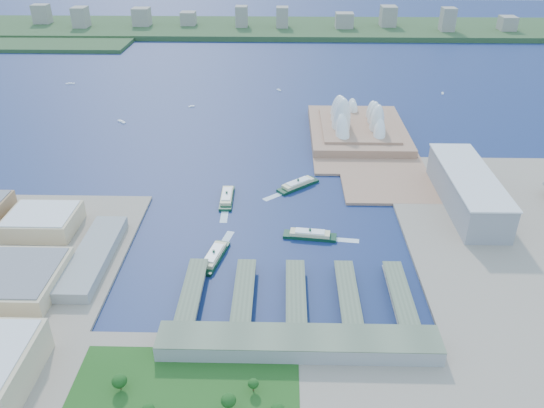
{
  "coord_description": "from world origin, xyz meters",
  "views": [
    {
      "loc": [
        2.79,
        -412.76,
        279.45
      ],
      "look_at": [
        -8.15,
        49.37,
        18.0
      ],
      "focal_mm": 35.0,
      "sensor_mm": 36.0,
      "label": 1
    }
  ],
  "objects_px": {
    "opera_house": "(359,113)",
    "ferry_a": "(227,195)",
    "toaster_building": "(467,190)",
    "ferry_d": "(310,233)",
    "ferry_b": "(298,183)",
    "ferry_c": "(214,255)"
  },
  "relations": [
    {
      "from": "opera_house",
      "to": "ferry_a",
      "type": "height_order",
      "value": "opera_house"
    },
    {
      "from": "opera_house",
      "to": "toaster_building",
      "type": "relative_size",
      "value": 1.16
    },
    {
      "from": "opera_house",
      "to": "toaster_building",
      "type": "height_order",
      "value": "opera_house"
    },
    {
      "from": "ferry_a",
      "to": "ferry_d",
      "type": "relative_size",
      "value": 1.03
    },
    {
      "from": "toaster_building",
      "to": "ferry_a",
      "type": "bearing_deg",
      "value": 177.74
    },
    {
      "from": "opera_house",
      "to": "ferry_b",
      "type": "distance_m",
      "value": 182.1
    },
    {
      "from": "ferry_a",
      "to": "ferry_c",
      "type": "bearing_deg",
      "value": -91.39
    },
    {
      "from": "toaster_building",
      "to": "ferry_d",
      "type": "bearing_deg",
      "value": -159.11
    },
    {
      "from": "opera_house",
      "to": "ferry_d",
      "type": "bearing_deg",
      "value": -106.08
    },
    {
      "from": "ferry_a",
      "to": "ferry_b",
      "type": "relative_size",
      "value": 0.99
    },
    {
      "from": "ferry_a",
      "to": "ferry_d",
      "type": "distance_m",
      "value": 113.98
    },
    {
      "from": "opera_house",
      "to": "ferry_d",
      "type": "height_order",
      "value": "opera_house"
    },
    {
      "from": "ferry_a",
      "to": "ferry_c",
      "type": "distance_m",
      "value": 111.47
    },
    {
      "from": "toaster_building",
      "to": "ferry_a",
      "type": "height_order",
      "value": "toaster_building"
    },
    {
      "from": "ferry_b",
      "to": "ferry_d",
      "type": "distance_m",
      "value": 105.14
    },
    {
      "from": "ferry_b",
      "to": "ferry_c",
      "type": "height_order",
      "value": "ferry_b"
    },
    {
      "from": "ferry_b",
      "to": "ferry_d",
      "type": "relative_size",
      "value": 1.04
    },
    {
      "from": "ferry_c",
      "to": "toaster_building",
      "type": "bearing_deg",
      "value": -145.07
    },
    {
      "from": "ferry_a",
      "to": "ferry_b",
      "type": "height_order",
      "value": "ferry_b"
    },
    {
      "from": "ferry_d",
      "to": "ferry_c",
      "type": "bearing_deg",
      "value": 120.49
    },
    {
      "from": "ferry_a",
      "to": "ferry_b",
      "type": "distance_m",
      "value": 83.96
    },
    {
      "from": "toaster_building",
      "to": "ferry_c",
      "type": "xyz_separation_m",
      "value": [
        -253.86,
        -101.48,
        -15.56
      ]
    }
  ]
}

